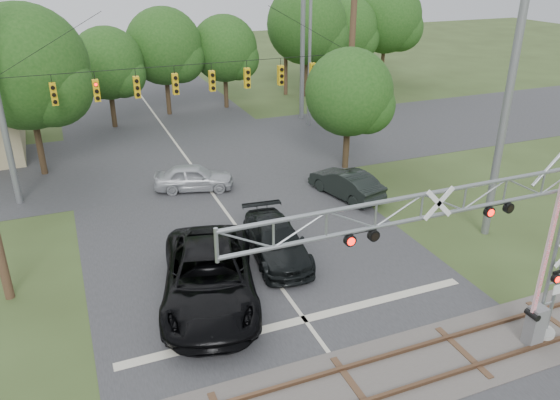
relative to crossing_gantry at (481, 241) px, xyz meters
name	(u,v)px	position (x,y,z in m)	size (l,w,h in m)	color
road_main	(260,259)	(-3.61, 8.36, -4.34)	(14.00, 90.00, 0.02)	#2D2D2F
road_cross	(184,155)	(-3.61, 22.36, -4.34)	(90.00, 12.00, 0.02)	#2D2D2F
railroad_track	(353,386)	(-3.61, 0.36, -4.32)	(90.00, 3.20, 0.17)	#4B4541
crossing_gantry	(481,241)	(0.00, 0.00, 0.00)	(11.45, 0.89, 6.94)	#969590
traffic_signal_span	(209,77)	(-2.76, 18.36, 1.33)	(19.34, 0.36, 11.50)	gray
pickup_black	(209,277)	(-6.34, 6.25, -3.36)	(3.30, 7.16, 1.99)	black
car_dark	(276,241)	(-2.91, 8.29, -3.60)	(2.11, 5.19, 1.51)	black
sedan_silver	(194,177)	(-4.34, 16.69, -3.64)	(1.69, 4.20, 1.43)	#A6A9AE
suv_dark	(346,183)	(2.83, 12.77, -3.62)	(1.55, 4.45, 1.47)	black
streetlight	(307,48)	(6.31, 25.44, 1.26)	(2.68, 0.28, 10.04)	gray
utility_poles	(238,60)	(-0.32, 20.71, 1.66)	(23.96, 28.77, 13.02)	#492D21
treeline	(175,45)	(-1.94, 30.84, 1.21)	(55.20, 25.85, 9.64)	#382919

